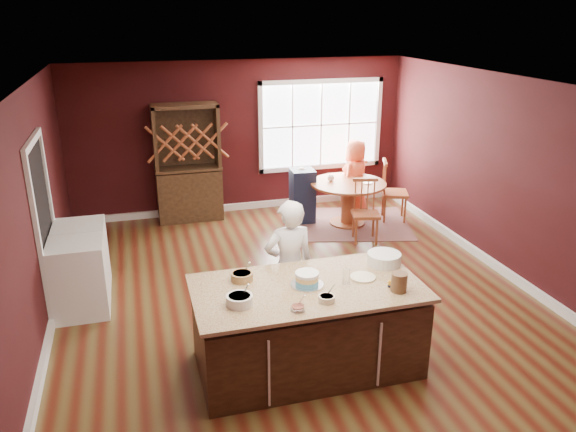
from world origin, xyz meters
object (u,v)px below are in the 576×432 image
object	(u,v)px
kitchen_island	(307,329)
baker	(289,267)
chair_south	(366,211)
seated_woman	(355,178)
high_chair	(302,195)
hutch	(188,163)
dining_table	(348,195)
layer_cake	(307,279)
chair_north	(353,183)
dryer	(82,257)
chair_east	(395,190)
washer	(79,278)
toddler	(300,177)

from	to	relation	value
kitchen_island	baker	bearing A→B (deg)	88.05
chair_south	seated_woman	distance (m)	1.30
high_chair	hutch	bearing A→B (deg)	163.75
dining_table	layer_cake	xyz separation A→B (m)	(-1.91, -3.71, 0.45)
chair_north	dryer	size ratio (longest dim) A/B	1.01
kitchen_island	dining_table	distance (m)	4.20
seated_woman	chair_east	bearing A→B (deg)	100.65
seated_woman	high_chair	bearing A→B (deg)	-31.50
dining_table	chair_east	world-z (taller)	chair_east
seated_woman	hutch	bearing A→B (deg)	-48.48
seated_woman	high_chair	xyz separation A→B (m)	(-1.02, -0.12, -0.19)
layer_cake	baker	bearing A→B (deg)	88.23
chair_south	layer_cake	bearing A→B (deg)	-108.67
washer	hutch	bearing A→B (deg)	60.66
high_chair	washer	distance (m)	4.20
baker	seated_woman	size ratio (longest dim) A/B	1.16
chair_south	dryer	world-z (taller)	chair_south
chair_north	dryer	bearing A→B (deg)	20.20
layer_cake	high_chair	bearing A→B (deg)	73.44
baker	seated_woman	bearing A→B (deg)	-124.70
layer_cake	seated_woman	distance (m)	4.73
toddler	kitchen_island	bearing A→B (deg)	-105.90
dining_table	chair_north	world-z (taller)	chair_north
dryer	washer	bearing A→B (deg)	-90.00
chair_east	washer	size ratio (longest dim) A/B	1.18
kitchen_island	toddler	size ratio (longest dim) A/B	8.78
layer_cake	chair_north	world-z (taller)	layer_cake
kitchen_island	baker	xyz separation A→B (m)	(0.03, 0.76, 0.35)
chair_south	washer	xyz separation A→B (m)	(-4.21, -1.16, -0.04)
layer_cake	high_chair	world-z (taller)	layer_cake
chair_south	dryer	size ratio (longest dim) A/B	1.10
layer_cake	washer	distance (m)	2.95
kitchen_island	high_chair	world-z (taller)	high_chair
dining_table	chair_east	size ratio (longest dim) A/B	1.18
layer_cake	dryer	size ratio (longest dim) A/B	0.36
dining_table	washer	size ratio (longest dim) A/B	1.39
chair_south	kitchen_island	bearing A→B (deg)	-108.44
hutch	dryer	world-z (taller)	hutch
kitchen_island	hutch	distance (m)	4.81
toddler	dryer	world-z (taller)	toddler
chair_north	high_chair	bearing A→B (deg)	19.00
kitchen_island	chair_south	xyz separation A→B (m)	(1.90, 2.95, 0.07)
seated_woman	washer	distance (m)	5.14
chair_east	hutch	world-z (taller)	hutch
seated_woman	toddler	world-z (taller)	seated_woman
chair_north	baker	bearing A→B (deg)	54.18
chair_north	washer	size ratio (longest dim) A/B	1.01
kitchen_island	chair_south	bearing A→B (deg)	57.12
baker	chair_east	xyz separation A→B (m)	(2.75, 2.95, -0.24)
layer_cake	chair_south	xyz separation A→B (m)	(1.90, 2.92, -0.48)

